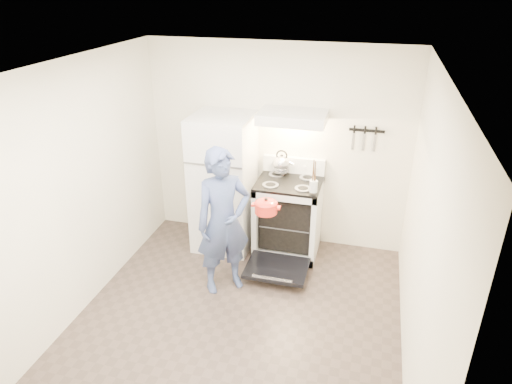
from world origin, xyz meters
TOP-DOWN VIEW (x-y plane):
  - floor at (0.00, 0.00)m, footprint 3.60×3.60m
  - back_wall at (0.00, 1.80)m, footprint 3.20×0.02m
  - refrigerator at (-0.58, 1.45)m, footprint 0.70×0.70m
  - stove_body at (0.23, 1.48)m, footprint 0.76×0.65m
  - cooktop at (0.23, 1.48)m, footprint 0.76×0.65m
  - backsplash at (0.23, 1.76)m, footprint 0.76×0.07m
  - oven_door at (0.23, 0.88)m, footprint 0.70×0.54m
  - oven_rack at (0.23, 1.48)m, footprint 0.60×0.52m
  - range_hood at (0.23, 1.55)m, footprint 0.76×0.50m
  - knife_strip at (1.05, 1.79)m, footprint 0.40×0.02m
  - pizza_stone at (0.32, 1.39)m, footprint 0.32×0.32m
  - tea_kettle at (0.09, 1.67)m, footprint 0.26×0.21m
  - utensil_jar at (0.55, 1.22)m, footprint 0.10×0.10m
  - person at (-0.29, 0.58)m, footprint 0.71×0.68m
  - dutch_oven at (0.10, 0.85)m, footprint 0.31×0.24m

SIDE VIEW (x-z plane):
  - floor at x=0.00m, z-range 0.00..0.00m
  - oven_door at x=0.23m, z-range 0.10..0.15m
  - oven_rack at x=0.23m, z-range 0.43..0.45m
  - pizza_stone at x=0.32m, z-range 0.45..0.46m
  - stove_body at x=0.23m, z-range 0.00..0.92m
  - person at x=-0.29m, z-range 0.00..1.63m
  - refrigerator at x=-0.58m, z-range 0.00..1.70m
  - dutch_oven at x=0.10m, z-range 0.80..1.01m
  - cooktop at x=0.23m, z-range 0.92..0.95m
  - utensil_jar at x=0.55m, z-range 0.98..1.11m
  - backsplash at x=0.23m, z-range 0.95..1.15m
  - tea_kettle at x=0.09m, z-range 0.95..1.26m
  - back_wall at x=0.00m, z-range 0.00..2.50m
  - knife_strip at x=1.05m, z-range 1.54..1.56m
  - range_hood at x=0.23m, z-range 1.65..1.77m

